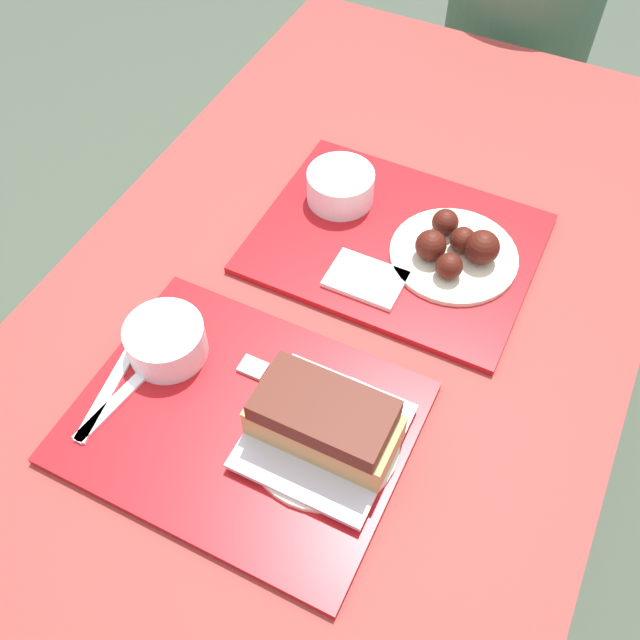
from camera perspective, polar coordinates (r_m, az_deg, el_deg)
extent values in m
plane|color=#424C3D|center=(1.67, -0.28, -16.91)|extent=(12.00, 12.00, 0.00)
cube|color=maroon|center=(1.01, -0.44, -2.41)|extent=(0.83, 1.66, 0.04)
cylinder|color=maroon|center=(1.85, 0.17, 12.26)|extent=(0.07, 0.07, 0.72)
cylinder|color=maroon|center=(1.75, 21.56, 4.70)|extent=(0.07, 0.07, 0.72)
cube|color=maroon|center=(1.94, 14.16, 16.11)|extent=(0.79, 0.28, 0.04)
cylinder|color=maroon|center=(2.15, 4.29, 13.86)|extent=(0.06, 0.06, 0.43)
cylinder|color=maroon|center=(2.07, 21.62, 7.78)|extent=(0.06, 0.06, 0.43)
cube|color=#B21419|center=(0.92, -6.22, -8.12)|extent=(0.42, 0.33, 0.01)
cube|color=#B21419|center=(1.11, 6.08, 6.14)|extent=(0.42, 0.33, 0.01)
cylinder|color=white|center=(0.97, -12.22, -1.63)|extent=(0.11, 0.11, 0.05)
cylinder|color=beige|center=(0.95, -12.42, -0.93)|extent=(0.09, 0.09, 0.01)
cylinder|color=beige|center=(0.90, 0.30, -9.48)|extent=(0.19, 0.19, 0.01)
cube|color=silver|center=(0.89, 0.30, -9.24)|extent=(0.18, 0.18, 0.01)
cube|color=tan|center=(0.87, 0.31, -8.42)|extent=(0.18, 0.08, 0.05)
cube|color=#4C1E14|center=(0.83, 0.32, -7.21)|extent=(0.16, 0.09, 0.03)
cube|color=white|center=(0.97, -16.39, -5.11)|extent=(0.04, 0.17, 0.00)
cube|color=white|center=(0.96, -15.36, -5.63)|extent=(0.04, 0.17, 0.00)
cube|color=#A59E93|center=(0.95, -5.38, -3.80)|extent=(0.04, 0.03, 0.01)
cylinder|color=white|center=(1.15, 1.65, 10.64)|extent=(0.11, 0.11, 0.05)
cylinder|color=beige|center=(1.13, 1.67, 11.40)|extent=(0.09, 0.09, 0.01)
cylinder|color=beige|center=(1.09, 10.63, 5.12)|extent=(0.19, 0.19, 0.01)
sphere|color=#42140C|center=(1.07, 12.84, 5.69)|extent=(0.05, 0.05, 0.05)
sphere|color=#42140C|center=(1.08, 11.36, 6.30)|extent=(0.04, 0.04, 0.04)
sphere|color=#42140C|center=(1.10, 9.99, 7.71)|extent=(0.04, 0.04, 0.04)
sphere|color=#42140C|center=(1.06, 8.86, 5.93)|extent=(0.05, 0.05, 0.05)
sphere|color=#42140C|center=(1.04, 10.30, 4.26)|extent=(0.04, 0.04, 0.04)
cube|color=white|center=(1.04, 3.68, 3.30)|extent=(0.11, 0.08, 0.01)
cylinder|color=#477051|center=(1.80, 15.96, 22.59)|extent=(0.34, 0.34, 0.48)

